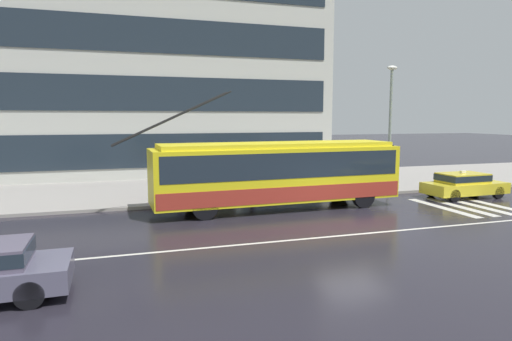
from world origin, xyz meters
The scene contains 14 objects.
ground_plane centered at (0.00, 0.00, 0.00)m, with size 160.00×160.00×0.00m, color #232029.
sidewalk_slab centered at (0.00, 10.35, 0.07)m, with size 80.00×10.00×0.14m, color gray.
crosswalk_stripe_edge_near centered at (5.48, 1.68, 0.00)m, with size 0.44×4.40×0.01m, color beige.
crosswalk_stripe_inner_a centered at (6.38, 1.68, 0.00)m, with size 0.44×4.40×0.01m, color beige.
crosswalk_stripe_center centered at (7.28, 1.68, 0.00)m, with size 0.44×4.40×0.01m, color beige.
crosswalk_stripe_inner_b centered at (8.18, 1.68, 0.00)m, with size 0.44×4.40×0.01m, color beige.
lane_centre_line centered at (0.00, -1.20, 0.00)m, with size 72.00×0.14×0.01m, color silver.
trolleybus centered at (-1.70, 3.75, 1.63)m, with size 12.57×2.80×5.15m.
taxi_ahead_of_bus centered at (8.27, 3.43, 0.70)m, with size 4.25×1.86×1.39m.
bus_shelter centered at (-3.73, 7.67, 2.06)m, with size 3.58×1.85×2.53m.
pedestrian_at_shelter centered at (-1.96, 6.64, 1.80)m, with size 1.51×1.51×2.03m.
pedestrian_approaching_curb centered at (-4.62, 7.34, 1.67)m, with size 1.26×1.26×1.95m.
pedestrian_walking_past centered at (-5.68, 6.48, 1.15)m, with size 0.45×0.45×1.71m.
street_lamp centered at (5.84, 6.42, 4.10)m, with size 0.60×0.32×6.71m.
Camera 1 is at (-8.44, -14.39, 4.06)m, focal length 30.78 mm.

